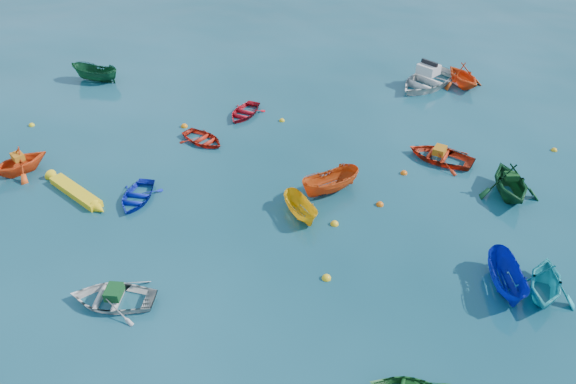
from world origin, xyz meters
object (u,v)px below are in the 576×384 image
Objects in this scene: dinghy_white_near at (114,301)px; kayak_yellow at (77,195)px; dinghy_blue_sw at (137,200)px; motorboat_white at (426,86)px.

kayak_yellow is (-6.67, 3.50, 0.00)m from dinghy_white_near.
kayak_yellow is at bearing -178.05° from dinghy_blue_sw.
motorboat_white reaches higher than kayak_yellow.
dinghy_white_near is at bearing -111.99° from kayak_yellow.
kayak_yellow is at bearing -101.99° from motorboat_white.
dinghy_blue_sw is at bearing -56.58° from kayak_yellow.
dinghy_white_near is 0.67× the size of motorboat_white.
kayak_yellow is 22.06m from motorboat_white.
dinghy_white_near reaches higher than dinghy_blue_sw.
dinghy_white_near is 7.53m from kayak_yellow.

